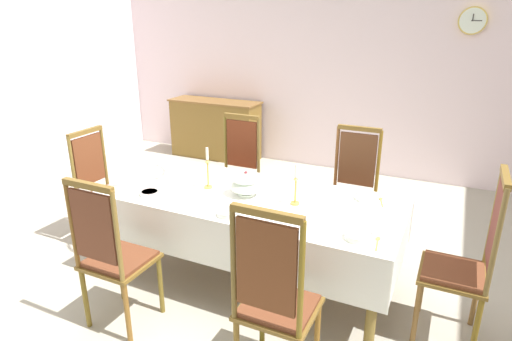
{
  "coord_description": "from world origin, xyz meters",
  "views": [
    {
      "loc": [
        1.4,
        -2.9,
        2.11
      ],
      "look_at": [
        0.08,
        -0.15,
        1.02
      ],
      "focal_mm": 30.18,
      "sensor_mm": 36.0,
      "label": 1
    }
  ],
  "objects_px": {
    "bowl_far_left": "(229,213)",
    "chair_north_a": "(237,171)",
    "bowl_near_left": "(366,197)",
    "sideboard": "(215,129)",
    "candlestick_west": "(208,172)",
    "mounted_clock": "(473,21)",
    "dining_table": "(250,205)",
    "soup_tureen": "(246,183)",
    "spoon_secondary": "(378,240)",
    "chair_south_a": "(112,253)",
    "chair_north_b": "(352,190)",
    "spoon_primary": "(381,200)",
    "chair_head_west": "(102,187)",
    "bowl_far_right": "(150,193)",
    "bowl_near_right": "(359,236)",
    "chair_south_b": "(274,298)",
    "chair_head_east": "(467,259)",
    "candlestick_east": "(296,189)"
  },
  "relations": [
    {
      "from": "soup_tureen",
      "to": "chair_head_east",
      "type": "bearing_deg",
      "value": -0.0
    },
    {
      "from": "candlestick_west",
      "to": "bowl_near_right",
      "type": "relative_size",
      "value": 1.95
    },
    {
      "from": "candlestick_west",
      "to": "spoon_primary",
      "type": "distance_m",
      "value": 1.39
    },
    {
      "from": "chair_south_a",
      "to": "sideboard",
      "type": "bearing_deg",
      "value": 110.62
    },
    {
      "from": "candlestick_east",
      "to": "spoon_primary",
      "type": "distance_m",
      "value": 0.68
    },
    {
      "from": "bowl_near_left",
      "to": "spoon_primary",
      "type": "relative_size",
      "value": 0.99
    },
    {
      "from": "soup_tureen",
      "to": "bowl_near_right",
      "type": "bearing_deg",
      "value": -18.93
    },
    {
      "from": "chair_head_west",
      "to": "chair_head_east",
      "type": "relative_size",
      "value": 0.92
    },
    {
      "from": "chair_south_b",
      "to": "chair_north_b",
      "type": "distance_m",
      "value": 1.82
    },
    {
      "from": "mounted_clock",
      "to": "chair_head_east",
      "type": "bearing_deg",
      "value": -86.31
    },
    {
      "from": "dining_table",
      "to": "chair_south_a",
      "type": "relative_size",
      "value": 2.05
    },
    {
      "from": "dining_table",
      "to": "soup_tureen",
      "type": "bearing_deg",
      "value": 180.0
    },
    {
      "from": "soup_tureen",
      "to": "spoon_secondary",
      "type": "height_order",
      "value": "soup_tureen"
    },
    {
      "from": "chair_south_b",
      "to": "spoon_secondary",
      "type": "relative_size",
      "value": 6.8
    },
    {
      "from": "spoon_primary",
      "to": "spoon_secondary",
      "type": "height_order",
      "value": "same"
    },
    {
      "from": "chair_head_east",
      "to": "spoon_primary",
      "type": "distance_m",
      "value": 0.75
    },
    {
      "from": "chair_north_a",
      "to": "bowl_near_right",
      "type": "bearing_deg",
      "value": 141.15
    },
    {
      "from": "chair_south_b",
      "to": "sideboard",
      "type": "relative_size",
      "value": 0.84
    },
    {
      "from": "bowl_near_left",
      "to": "spoon_primary",
      "type": "distance_m",
      "value": 0.11
    },
    {
      "from": "bowl_far_right",
      "to": "bowl_near_left",
      "type": "bearing_deg",
      "value": 22.57
    },
    {
      "from": "chair_south_a",
      "to": "bowl_near_left",
      "type": "xyz_separation_m",
      "value": [
        1.45,
        1.24,
        0.21
      ]
    },
    {
      "from": "chair_south_b",
      "to": "spoon_secondary",
      "type": "height_order",
      "value": "chair_south_b"
    },
    {
      "from": "bowl_near_left",
      "to": "mounted_clock",
      "type": "distance_m",
      "value": 3.1
    },
    {
      "from": "candlestick_east",
      "to": "bowl_far_right",
      "type": "bearing_deg",
      "value": -163.67
    },
    {
      "from": "candlestick_east",
      "to": "spoon_primary",
      "type": "bearing_deg",
      "value": 31.77
    },
    {
      "from": "dining_table",
      "to": "chair_north_a",
      "type": "distance_m",
      "value": 1.1
    },
    {
      "from": "chair_south_b",
      "to": "candlestick_east",
      "type": "distance_m",
      "value": 0.98
    },
    {
      "from": "chair_north_a",
      "to": "spoon_primary",
      "type": "bearing_deg",
      "value": 160.38
    },
    {
      "from": "candlestick_east",
      "to": "bowl_far_left",
      "type": "relative_size",
      "value": 1.83
    },
    {
      "from": "spoon_primary",
      "to": "mounted_clock",
      "type": "xyz_separation_m",
      "value": [
        0.43,
        2.75,
        1.29
      ]
    },
    {
      "from": "spoon_secondary",
      "to": "sideboard",
      "type": "height_order",
      "value": "sideboard"
    },
    {
      "from": "spoon_primary",
      "to": "mounted_clock",
      "type": "height_order",
      "value": "mounted_clock"
    },
    {
      "from": "chair_north_a",
      "to": "spoon_primary",
      "type": "distance_m",
      "value": 1.67
    },
    {
      "from": "chair_north_a",
      "to": "candlestick_west",
      "type": "height_order",
      "value": "chair_north_a"
    },
    {
      "from": "bowl_far_left",
      "to": "dining_table",
      "type": "bearing_deg",
      "value": 94.18
    },
    {
      "from": "bowl_far_left",
      "to": "chair_north_a",
      "type": "bearing_deg",
      "value": 116.09
    },
    {
      "from": "candlestick_west",
      "to": "mounted_clock",
      "type": "distance_m",
      "value": 3.75
    },
    {
      "from": "chair_north_b",
      "to": "spoon_primary",
      "type": "distance_m",
      "value": 0.68
    },
    {
      "from": "chair_north_b",
      "to": "sideboard",
      "type": "xyz_separation_m",
      "value": [
        -2.63,
        1.95,
        -0.15
      ]
    },
    {
      "from": "spoon_secondary",
      "to": "chair_north_a",
      "type": "bearing_deg",
      "value": 137.47
    },
    {
      "from": "chair_south_b",
      "to": "sideboard",
      "type": "height_order",
      "value": "chair_south_b"
    },
    {
      "from": "soup_tureen",
      "to": "candlestick_west",
      "type": "height_order",
      "value": "candlestick_west"
    },
    {
      "from": "dining_table",
      "to": "sideboard",
      "type": "relative_size",
      "value": 1.63
    },
    {
      "from": "soup_tureen",
      "to": "bowl_near_left",
      "type": "height_order",
      "value": "soup_tureen"
    },
    {
      "from": "candlestick_west",
      "to": "mounted_clock",
      "type": "xyz_separation_m",
      "value": [
        1.77,
        3.1,
        1.16
      ]
    },
    {
      "from": "chair_head_west",
      "to": "bowl_far_right",
      "type": "xyz_separation_m",
      "value": [
        0.85,
        -0.33,
        0.21
      ]
    },
    {
      "from": "candlestick_west",
      "to": "bowl_far_right",
      "type": "relative_size",
      "value": 2.25
    },
    {
      "from": "chair_north_b",
      "to": "bowl_far_left",
      "type": "xyz_separation_m",
      "value": [
        -0.58,
        -1.29,
        0.2
      ]
    },
    {
      "from": "bowl_near_left",
      "to": "sideboard",
      "type": "xyz_separation_m",
      "value": [
        -2.87,
        2.53,
        -0.35
      ]
    },
    {
      "from": "bowl_near_left",
      "to": "sideboard",
      "type": "distance_m",
      "value": 3.84
    }
  ]
}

